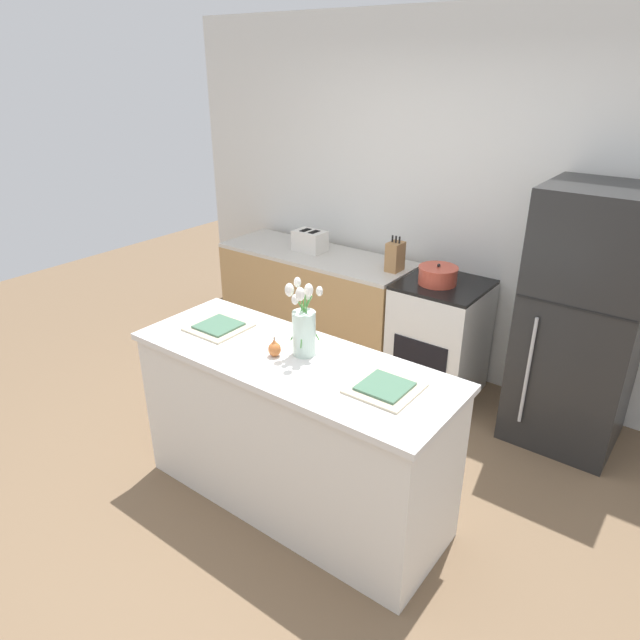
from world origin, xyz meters
The scene contains 13 objects.
ground_plane centered at (0.00, 0.00, 0.00)m, with size 10.00×10.00×0.00m, color brown.
back_wall centered at (0.00, 2.00, 1.35)m, with size 5.20×0.08×2.70m.
kitchen_island centered at (0.00, 0.00, 0.47)m, with size 1.80×0.66×0.94m.
back_counter centered at (-1.06, 1.60, 0.44)m, with size 1.68×0.60×0.89m.
stove_range centered at (0.10, 1.60, 0.44)m, with size 0.60×0.61×0.89m.
refrigerator centered at (1.05, 1.60, 0.85)m, with size 0.68×0.67×1.70m.
flower_vase centered at (0.03, 0.07, 1.11)m, with size 0.16×0.17×0.41m.
pear_figurine centered at (-0.08, -0.04, 0.99)m, with size 0.07×0.07×0.11m.
plate_setting_left centered at (-0.55, 0.02, 0.95)m, with size 0.30×0.30×0.02m.
plate_setting_right centered at (0.55, 0.02, 0.95)m, with size 0.30×0.30×0.02m.
toaster centered at (-1.14, 1.62, 0.97)m, with size 0.28×0.18×0.17m.
cooking_pot centered at (0.06, 1.56, 0.95)m, with size 0.28×0.28×0.15m.
knife_block centered at (-0.32, 1.62, 1.00)m, with size 0.10×0.14×0.27m.
Camera 1 is at (1.69, -1.99, 2.35)m, focal length 32.00 mm.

